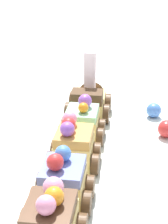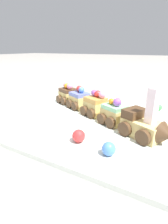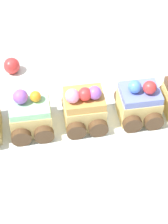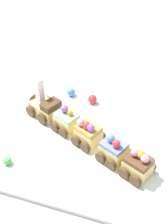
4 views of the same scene
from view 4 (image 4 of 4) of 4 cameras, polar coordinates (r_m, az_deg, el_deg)
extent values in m
plane|color=gray|center=(0.86, -0.08, -4.84)|extent=(10.00, 10.00, 0.00)
cube|color=silver|center=(0.85, -0.08, -4.55)|extent=(0.74, 0.46, 0.01)
cube|color=#E5C675|center=(0.91, -7.14, 0.53)|extent=(0.11, 0.09, 0.04)
cube|color=#4C331E|center=(0.87, -6.09, 1.25)|extent=(0.05, 0.06, 0.02)
cone|color=#4C331E|center=(0.94, -9.42, 2.28)|extent=(0.04, 0.06, 0.05)
cube|color=white|center=(0.90, -7.95, 2.39)|extent=(0.03, 0.03, 0.02)
cube|color=white|center=(0.89, -8.06, 3.38)|extent=(0.03, 0.03, 0.02)
cube|color=white|center=(0.88, -8.17, 4.40)|extent=(0.03, 0.03, 0.02)
cube|color=white|center=(0.87, -8.29, 5.45)|extent=(0.03, 0.03, 0.02)
cylinder|color=#4C331E|center=(0.94, -6.62, 2.00)|extent=(0.04, 0.02, 0.03)
cylinder|color=#4C331E|center=(0.91, -9.73, 0.13)|extent=(0.04, 0.02, 0.03)
cylinder|color=#4C331E|center=(0.91, -4.54, 0.72)|extent=(0.04, 0.02, 0.03)
cylinder|color=#4C331E|center=(0.88, -7.68, -1.27)|extent=(0.04, 0.02, 0.03)
cube|color=#E5C675|center=(0.85, -3.15, -1.98)|extent=(0.08, 0.07, 0.04)
cube|color=#93DBA3|center=(0.84, -3.21, -0.64)|extent=(0.07, 0.07, 0.01)
sphere|color=orange|center=(0.83, -2.55, -0.13)|extent=(0.02, 0.02, 0.02)
sphere|color=#9956C6|center=(0.84, -3.58, 0.63)|extent=(0.03, 0.03, 0.02)
cylinder|color=#4C331E|center=(0.88, -2.48, -0.85)|extent=(0.03, 0.02, 0.03)
cylinder|color=#4C331E|center=(0.85, -5.35, -2.77)|extent=(0.03, 0.02, 0.03)
cylinder|color=#4C331E|center=(0.87, -0.94, -1.80)|extent=(0.03, 0.02, 0.03)
cylinder|color=#4C331E|center=(0.83, -3.82, -3.80)|extent=(0.03, 0.02, 0.03)
cube|color=#E5C675|center=(0.81, 0.80, -4.50)|extent=(0.08, 0.07, 0.04)
cube|color=#CC9347|center=(0.80, 0.82, -3.08)|extent=(0.07, 0.07, 0.01)
sphere|color=#9956C6|center=(0.77, 1.26, -2.88)|extent=(0.03, 0.03, 0.02)
sphere|color=red|center=(0.78, 0.46, -2.44)|extent=(0.03, 0.03, 0.02)
sphere|color=pink|center=(0.79, -0.25, -1.94)|extent=(0.03, 0.03, 0.02)
cylinder|color=#4C331E|center=(0.84, 1.36, -3.23)|extent=(0.03, 0.02, 0.03)
cylinder|color=#4C331E|center=(0.81, -1.51, -5.35)|extent=(0.03, 0.02, 0.03)
cylinder|color=#4C331E|center=(0.83, 3.06, -4.27)|extent=(0.03, 0.02, 0.03)
cylinder|color=#4C331E|center=(0.79, 0.19, -6.48)|extent=(0.03, 0.02, 0.03)
cube|color=#E5C675|center=(0.78, 5.41, -7.39)|extent=(0.08, 0.07, 0.04)
cube|color=#6B7AC6|center=(0.76, 5.53, -6.02)|extent=(0.07, 0.07, 0.01)
sphere|color=red|center=(0.74, 5.92, -5.80)|extent=(0.03, 0.03, 0.02)
sphere|color=#4C84E0|center=(0.75, 4.92, -4.85)|extent=(0.03, 0.03, 0.02)
cylinder|color=#4C331E|center=(0.81, 5.83, -5.96)|extent=(0.03, 0.02, 0.03)
cylinder|color=#4C331E|center=(0.77, 3.01, -8.32)|extent=(0.03, 0.02, 0.03)
cylinder|color=#4C331E|center=(0.79, 7.69, -7.08)|extent=(0.03, 0.02, 0.03)
cylinder|color=#4C331E|center=(0.76, 4.91, -9.55)|extent=(0.03, 0.02, 0.03)
cube|color=#E5C675|center=(0.75, 9.78, -10.06)|extent=(0.08, 0.07, 0.04)
cube|color=brown|center=(0.73, 10.01, -8.70)|extent=(0.07, 0.07, 0.01)
sphere|color=pink|center=(0.72, 11.07, -8.37)|extent=(0.03, 0.03, 0.02)
sphere|color=orange|center=(0.72, 10.38, -7.62)|extent=(0.03, 0.03, 0.02)
sphere|color=pink|center=(0.72, 9.33, -7.21)|extent=(0.03, 0.03, 0.02)
cylinder|color=#4C331E|center=(0.78, 10.04, -8.48)|extent=(0.03, 0.02, 0.03)
cylinder|color=#4C331E|center=(0.74, 7.32, -11.08)|extent=(0.03, 0.02, 0.03)
cylinder|color=#4C331E|center=(0.77, 12.05, -9.66)|extent=(0.03, 0.02, 0.03)
cylinder|color=#4C331E|center=(0.73, 9.40, -12.36)|extent=(0.03, 0.02, 0.03)
sphere|color=#4C84E0|center=(0.98, -2.39, 3.67)|extent=(0.03, 0.03, 0.03)
sphere|color=red|center=(0.95, 1.56, 2.38)|extent=(0.03, 0.03, 0.03)
sphere|color=#4CBC56|center=(0.79, -13.84, -8.66)|extent=(0.02, 0.02, 0.02)
camera|label=1|loc=(0.59, 40.94, -1.61)|focal=60.00mm
camera|label=2|loc=(1.15, -2.51, 19.47)|focal=28.00mm
camera|label=3|loc=(0.48, -38.45, 11.91)|focal=60.00mm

